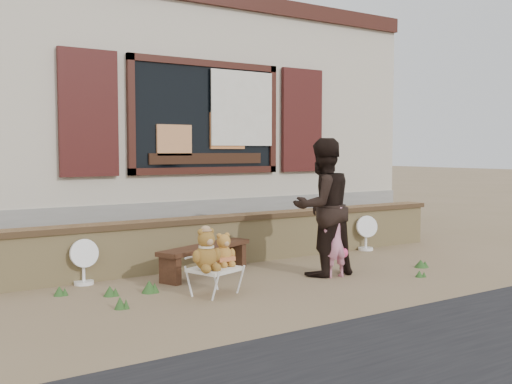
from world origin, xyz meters
TOP-DOWN VIEW (x-y plane):
  - ground at (0.00, 0.00)m, footprint 80.00×80.00m
  - shopfront at (0.00, 4.49)m, footprint 8.04×5.13m
  - brick_wall at (0.00, 1.00)m, footprint 7.10×0.36m
  - bench at (-0.82, 0.50)m, footprint 1.47×0.82m
  - folding_chair at (-1.24, -0.48)m, footprint 0.60×0.56m
  - teddy_bear_left at (-1.37, -0.52)m, footprint 0.40×0.38m
  - teddy_bear_right at (-1.10, -0.43)m, footprint 0.33×0.31m
  - child at (0.43, -0.50)m, footprint 0.35×0.26m
  - adult at (0.38, -0.32)m, footprint 0.84×0.66m
  - fan_left at (-2.26, 0.80)m, footprint 0.33×0.23m
  - fan_right at (2.15, 0.75)m, footprint 0.35×0.23m
  - grass_tufts at (-1.01, -0.21)m, footprint 4.58×1.59m

SIDE VIEW (x-z plane):
  - ground at x=0.00m, z-range 0.00..0.00m
  - grass_tufts at x=-1.01m, z-range -0.01..0.13m
  - fan_left at x=-2.26m, z-range 0.00..0.54m
  - folding_chair at x=-1.24m, z-range 0.12..0.42m
  - bench at x=-0.82m, z-range 0.09..0.46m
  - fan_right at x=2.15m, z-range 0.00..0.54m
  - brick_wall at x=0.00m, z-range 0.01..0.67m
  - child at x=0.43m, z-range 0.00..0.89m
  - teddy_bear_right at x=-1.10m, z-range 0.30..0.67m
  - teddy_bear_left at x=-1.37m, z-range 0.30..0.74m
  - adult at x=0.38m, z-range 0.00..1.70m
  - shopfront at x=0.00m, z-range 0.00..4.00m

